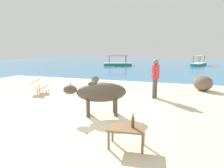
% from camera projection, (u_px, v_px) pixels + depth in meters
% --- Properties ---
extents(sand_beach, '(18.00, 14.00, 0.04)m').
position_uv_depth(sand_beach, '(75.00, 118.00, 5.63)').
color(sand_beach, beige).
rests_on(sand_beach, ground).
extents(water_surface, '(60.00, 36.00, 0.03)m').
position_uv_depth(water_surface, '(152.00, 64.00, 26.25)').
color(water_surface, teal).
rests_on(water_surface, ground).
extents(cow, '(1.91, 1.14, 1.09)m').
position_uv_depth(cow, '(100.00, 93.00, 5.72)').
color(cow, '#4C4238').
rests_on(cow, sand_beach).
extents(low_bench_table, '(0.79, 0.50, 0.43)m').
position_uv_depth(low_bench_table, '(127.00, 131.00, 3.86)').
color(low_bench_table, brown).
rests_on(low_bench_table, sand_beach).
extents(bottle, '(0.07, 0.07, 0.30)m').
position_uv_depth(bottle, '(133.00, 122.00, 3.83)').
color(bottle, brown).
rests_on(bottle, low_bench_table).
extents(deck_chair_far, '(0.93, 0.84, 0.68)m').
position_uv_depth(deck_chair_far, '(39.00, 85.00, 8.74)').
color(deck_chair_far, brown).
rests_on(deck_chair_far, sand_beach).
extents(person_standing, '(0.32, 0.50, 1.62)m').
position_uv_depth(person_standing, '(155.00, 76.00, 7.76)').
color(person_standing, '#4C4C51').
rests_on(person_standing, sand_beach).
extents(shore_rock_large, '(1.24, 1.31, 0.75)m').
position_uv_depth(shore_rock_large, '(203.00, 83.00, 9.30)').
color(shore_rock_large, '#6B5B4C').
rests_on(shore_rock_large, sand_beach).
extents(shore_rock_medium, '(0.76, 0.81, 0.43)m').
position_uv_depth(shore_rock_medium, '(95.00, 79.00, 11.52)').
color(shore_rock_medium, '#6B5B4C').
rests_on(shore_rock_medium, sand_beach).
extents(boat_teal, '(2.42, 3.84, 1.29)m').
position_uv_depth(boat_teal, '(199.00, 63.00, 24.44)').
color(boat_teal, teal).
rests_on(boat_teal, water_surface).
extents(boat_green, '(3.85, 2.30, 1.29)m').
position_uv_depth(boat_green, '(118.00, 63.00, 24.50)').
color(boat_green, '#338E66').
rests_on(boat_green, water_surface).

